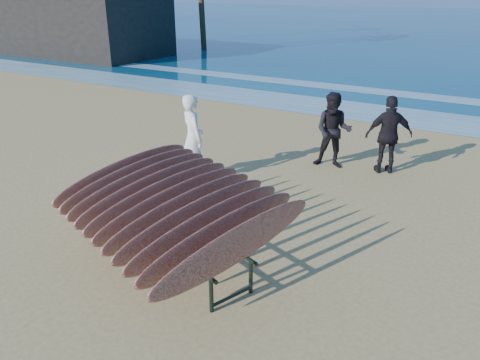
{
  "coord_description": "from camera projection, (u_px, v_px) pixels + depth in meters",
  "views": [
    {
      "loc": [
        3.62,
        -5.18,
        3.84
      ],
      "look_at": [
        0.0,
        0.8,
        0.95
      ],
      "focal_mm": 35.0,
      "sensor_mm": 36.0,
      "label": 1
    }
  ],
  "objects": [
    {
      "name": "foam_far",
      "position": [
        411.0,
        95.0,
        17.96
      ],
      "size": [
        160.0,
        160.0,
        0.0
      ],
      "primitive_type": "plane",
      "color": "white",
      "rests_on": "ground"
    },
    {
      "name": "person_dark_b",
      "position": [
        389.0,
        135.0,
        10.16
      ],
      "size": [
        1.08,
        0.87,
        1.72
      ],
      "primitive_type": "imported",
      "rotation": [
        0.0,
        0.0,
        3.67
      ],
      "color": "black",
      "rests_on": "ground"
    },
    {
      "name": "foam_near",
      "position": [
        386.0,
        114.0,
        15.19
      ],
      "size": [
        160.0,
        160.0,
        0.0
      ],
      "primitive_type": "plane",
      "color": "white",
      "rests_on": "ground"
    },
    {
      "name": "surfboard_rack",
      "position": [
        170.0,
        205.0,
        6.9
      ],
      "size": [
        3.86,
        3.51,
        1.35
      ],
      "rotation": [
        0.0,
        0.0,
        -0.35
      ],
      "color": "black",
      "rests_on": "ground"
    },
    {
      "name": "person_dark_a",
      "position": [
        333.0,
        131.0,
        10.49
      ],
      "size": [
        0.95,
        0.81,
        1.72
      ],
      "primitive_type": "imported",
      "rotation": [
        0.0,
        0.0,
        0.21
      ],
      "color": "black",
      "rests_on": "ground"
    },
    {
      "name": "building",
      "position": [
        82.0,
        18.0,
        27.84
      ],
      "size": [
        9.72,
        5.4,
        4.32
      ],
      "primitive_type": "cube",
      "color": "#2D2823",
      "rests_on": "ground"
    },
    {
      "name": "ground",
      "position": [
        213.0,
        253.0,
        7.29
      ],
      "size": [
        120.0,
        120.0,
        0.0
      ],
      "primitive_type": "plane",
      "color": "tan",
      "rests_on": "ground"
    },
    {
      "name": "person_white",
      "position": [
        193.0,
        138.0,
        9.75
      ],
      "size": [
        0.81,
        0.73,
        1.85
      ],
      "primitive_type": "imported",
      "rotation": [
        0.0,
        0.0,
        2.58
      ],
      "color": "white",
      "rests_on": "ground"
    }
  ]
}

